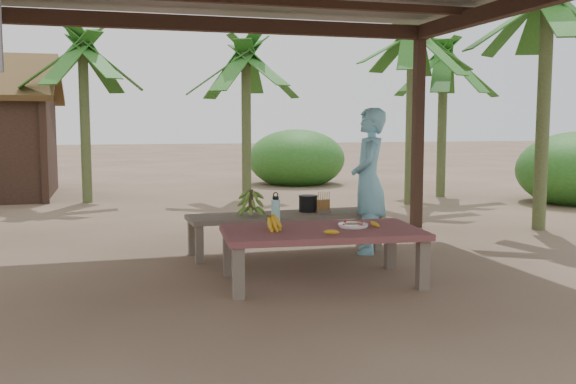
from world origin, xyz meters
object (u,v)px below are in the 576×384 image
object	(u,v)px
work_table	(322,236)
ripe_banana_bunch	(268,222)
water_flask	(276,211)
woman	(369,181)
bench	(286,218)
plate	(353,225)
cooking_pot	(308,204)

from	to	relation	value
work_table	ripe_banana_bunch	bearing A→B (deg)	178.60
water_flask	woman	distance (m)	1.51
work_table	bench	distance (m)	1.38
bench	woman	world-z (taller)	woman
bench	plate	size ratio (longest dim) A/B	7.99
cooking_pot	woman	world-z (taller)	woman
bench	ripe_banana_bunch	size ratio (longest dim) A/B	9.02
woman	bench	bearing A→B (deg)	-82.17
bench	water_flask	distance (m)	1.10
cooking_pot	plate	bearing A→B (deg)	-90.84
cooking_pot	woman	bearing A→B (deg)	-27.73
bench	water_flask	size ratio (longest dim) A/B	7.15
ripe_banana_bunch	water_flask	xyz separation A→B (m)	(0.15, 0.32, 0.06)
plate	ripe_banana_bunch	bearing A→B (deg)	176.51
ripe_banana_bunch	plate	world-z (taller)	ripe_banana_bunch
work_table	cooking_pot	bearing A→B (deg)	82.04
work_table	water_flask	xyz separation A→B (m)	(-0.34, 0.37, 0.20)
ripe_banana_bunch	cooking_pot	size ratio (longest dim) A/B	1.16
ripe_banana_bunch	plate	size ratio (longest dim) A/B	0.89
water_flask	cooking_pot	bearing A→B (deg)	58.62
plate	cooking_pot	distance (m)	1.47
water_flask	cooking_pot	xyz separation A→B (m)	(0.67, 1.10, -0.09)
plate	water_flask	distance (m)	0.76
plate	water_flask	xyz separation A→B (m)	(-0.65, 0.37, 0.11)
ripe_banana_bunch	water_flask	world-z (taller)	water_flask
ripe_banana_bunch	cooking_pot	xyz separation A→B (m)	(0.83, 1.42, -0.03)
work_table	plate	bearing A→B (deg)	5.46
work_table	woman	bearing A→B (deg)	55.40
work_table	cooking_pot	xyz separation A→B (m)	(0.33, 1.47, 0.11)
ripe_banana_bunch	water_flask	size ratio (longest dim) A/B	0.79
work_table	water_flask	world-z (taller)	water_flask
work_table	plate	distance (m)	0.32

